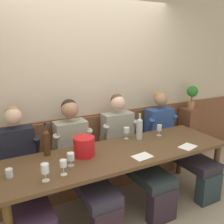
% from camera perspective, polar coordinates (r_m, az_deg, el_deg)
% --- Properties ---
extents(ground_plane, '(6.80, 6.80, 0.02)m').
position_cam_1_polar(ground_plane, '(3.02, 3.73, -23.74)').
color(ground_plane, tan).
rests_on(ground_plane, ground).
extents(room_wall_back, '(6.80, 0.08, 2.80)m').
position_cam_1_polar(room_wall_back, '(3.36, -5.65, 6.81)').
color(room_wall_back, beige).
rests_on(room_wall_back, ground).
extents(wood_wainscot_panel, '(6.80, 0.03, 0.96)m').
position_cam_1_polar(wood_wainscot_panel, '(3.56, -4.93, -8.12)').
color(wood_wainscot_panel, brown).
rests_on(wood_wainscot_panel, ground).
extents(wall_bench, '(2.88, 0.42, 0.94)m').
position_cam_1_polar(wall_bench, '(3.47, -3.47, -12.35)').
color(wall_bench, brown).
rests_on(wall_bench, ground).
extents(dining_table, '(2.58, 0.78, 0.75)m').
position_cam_1_polar(dining_table, '(2.79, 1.96, -10.64)').
color(dining_table, brown).
rests_on(dining_table, ground).
extents(person_right_seat, '(0.51, 1.19, 1.25)m').
position_cam_1_polar(person_right_seat, '(2.78, -20.41, -13.40)').
color(person_right_seat, '#352A41').
rests_on(person_right_seat, ground).
extents(person_center_left_seat, '(0.50, 1.20, 1.26)m').
position_cam_1_polar(person_center_left_seat, '(2.92, -7.54, -10.50)').
color(person_center_left_seat, '#372632').
rests_on(person_center_left_seat, ground).
extents(person_left_seat, '(0.53, 1.19, 1.26)m').
position_cam_1_polar(person_left_seat, '(3.18, 4.23, -8.52)').
color(person_left_seat, '#312432').
rests_on(person_left_seat, ground).
extents(person_center_right_seat, '(0.52, 1.20, 1.25)m').
position_cam_1_polar(person_center_right_seat, '(3.60, 14.18, -6.04)').
color(person_center_right_seat, '#25373E').
rests_on(person_center_right_seat, ground).
extents(ice_bucket, '(0.23, 0.23, 0.21)m').
position_cam_1_polar(ice_bucket, '(2.63, -6.60, -8.04)').
color(ice_bucket, red).
rests_on(ice_bucket, dining_table).
extents(wine_bottle_clear_water, '(0.07, 0.07, 0.37)m').
position_cam_1_polar(wine_bottle_clear_water, '(2.70, -15.20, -6.78)').
color(wine_bottle_clear_water, '#452915').
rests_on(wine_bottle_clear_water, dining_table).
extents(wine_bottle_green_tall, '(0.08, 0.08, 0.33)m').
position_cam_1_polar(wine_bottle_green_tall, '(3.08, 6.48, -3.73)').
color(wine_bottle_green_tall, '#AFBFC5').
rests_on(wine_bottle_green_tall, dining_table).
extents(wine_glass_mid_right, '(0.06, 0.06, 0.15)m').
position_cam_1_polar(wine_glass_mid_right, '(2.29, -11.39, -11.97)').
color(wine_glass_mid_right, silver).
rests_on(wine_glass_mid_right, dining_table).
extents(wine_glass_mid_left, '(0.08, 0.08, 0.15)m').
position_cam_1_polar(wine_glass_mid_left, '(3.08, 3.44, -4.42)').
color(wine_glass_mid_left, silver).
rests_on(wine_glass_mid_left, dining_table).
extents(wine_glass_center_rear, '(0.07, 0.07, 0.16)m').
position_cam_1_polar(wine_glass_center_rear, '(2.23, -15.51, -12.79)').
color(wine_glass_center_rear, silver).
rests_on(wine_glass_center_rear, dining_table).
extents(wine_glass_center_front, '(0.07, 0.07, 0.13)m').
position_cam_1_polar(wine_glass_center_front, '(2.45, -9.69, -10.46)').
color(wine_glass_center_front, silver).
rests_on(wine_glass_center_front, dining_table).
extents(wine_glass_right_end, '(0.07, 0.07, 0.15)m').
position_cam_1_polar(wine_glass_right_end, '(3.25, 11.07, -3.81)').
color(wine_glass_right_end, silver).
rests_on(wine_glass_right_end, dining_table).
extents(water_tumbler_center, '(0.06, 0.06, 0.08)m').
position_cam_1_polar(water_tumbler_center, '(2.43, -23.05, -13.07)').
color(water_tumbler_center, silver).
rests_on(water_tumbler_center, dining_table).
extents(tasting_sheet_left_guest, '(0.24, 0.20, 0.00)m').
position_cam_1_polar(tasting_sheet_left_guest, '(3.01, 17.41, -7.78)').
color(tasting_sheet_left_guest, white).
rests_on(tasting_sheet_left_guest, dining_table).
extents(tasting_sheet_right_guest, '(0.23, 0.17, 0.00)m').
position_cam_1_polar(tasting_sheet_right_guest, '(2.65, 7.16, -10.33)').
color(tasting_sheet_right_guest, white).
rests_on(tasting_sheet_right_guest, dining_table).
extents(corner_pedestal, '(0.28, 0.28, 0.88)m').
position_cam_1_polar(corner_pedestal, '(4.38, 17.61, -4.82)').
color(corner_pedestal, brown).
rests_on(corner_pedestal, ground).
extents(potted_plant, '(0.18, 0.18, 0.38)m').
position_cam_1_polar(potted_plant, '(4.20, 18.35, 4.03)').
color(potted_plant, '#A86E4B').
rests_on(potted_plant, corner_pedestal).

